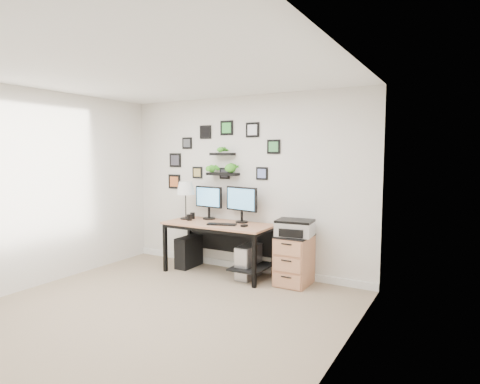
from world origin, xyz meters
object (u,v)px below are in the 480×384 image
Objects in this scene: monitor_left at (209,200)px; pc_tower_black at (189,252)px; monitor_right at (241,201)px; desk at (222,231)px; file_cabinet at (294,260)px; table_lamp at (186,189)px; pc_tower_grey at (248,262)px; mug at (189,217)px; printer at (295,228)px.

monitor_left is 1.08× the size of pc_tower_black.
desk is at bearing -144.60° from monitor_right.
desk is 0.52m from monitor_right.
monitor_right is 0.84× the size of file_cabinet.
monitor_right reaches higher than pc_tower_black.
table_lamp is 1.49m from pc_tower_grey.
file_cabinet is at bearing 3.00° from desk.
pc_tower_grey is 0.70× the size of file_cabinet.
pc_tower_black is at bearing 133.99° from mug.
table_lamp reaches higher than monitor_left.
file_cabinet is (0.87, -0.11, -0.73)m from monitor_right.
printer is at bearing -0.01° from table_lamp.
monitor_left is 0.90× the size of monitor_right.
pc_tower_black is at bearing 178.21° from pc_tower_grey.
monitor_right is at bearing 16.15° from mug.
mug is at bearing -177.02° from printer.
desk is at bearing -2.58° from table_lamp.
mug is (-0.78, -0.23, -0.26)m from monitor_right.
desk is 0.57m from mug.
monitor_right reaches higher than printer.
printer is (1.67, 0.09, -0.02)m from mug.
monitor_left is at bearing 26.71° from table_lamp.
mug is 1.13m from pc_tower_grey.
monitor_left is 0.40m from mug.
file_cabinet is 1.33× the size of printer.
file_cabinet is at bearing 3.98° from mug.
table_lamp is 1.85m from printer.
table_lamp reaches higher than desk.
mug is 0.20× the size of pc_tower_black.
monitor_left is at bearing 28.37° from pc_tower_black.
monitor_right is 1.19× the size of pc_tower_black.
mug is at bearing -176.36° from pc_tower_grey.
monitor_right reaches higher than mug.
mug reaches higher than desk.
monitor_right reaches higher than desk.
monitor_right is 1.19× the size of pc_tower_grey.
file_cabinet is (1.65, 0.11, -0.46)m from mug.
pc_tower_black is at bearing 179.70° from printer.
printer reaches higher than pc_tower_grey.
table_lamp is at bearing 179.99° from printer.
pc_tower_grey is (0.80, -0.19, -0.81)m from monitor_left.
table_lamp is 6.15× the size of mug.
mug is at bearing -33.14° from table_lamp.
pc_tower_grey is 0.68m from file_cabinet.
pc_tower_grey is at bearing -1.27° from table_lamp.
mug is at bearing -176.02° from file_cabinet.
table_lamp is 0.86× the size of file_cabinet.
table_lamp is at bearing -179.11° from file_cabinet.
monitor_left is at bearing 177.85° from monitor_right.
desk is at bearing -28.22° from monitor_left.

